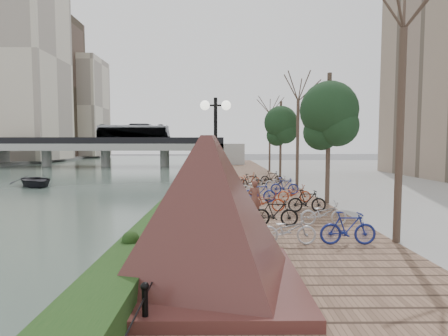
{
  "coord_description": "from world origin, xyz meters",
  "views": [
    {
      "loc": [
        2.62,
        -8.46,
        3.51
      ],
      "look_at": [
        2.81,
        13.09,
        2.0
      ],
      "focal_mm": 28.0,
      "sensor_mm": 36.0,
      "label": 1
    }
  ],
  "objects_px": {
    "granite_monument": "(208,210)",
    "pedestrian": "(255,199)",
    "motorcycle": "(242,238)",
    "lamppost": "(216,135)",
    "boat": "(35,181)"
  },
  "relations": [
    {
      "from": "granite_monument",
      "to": "pedestrian",
      "type": "bearing_deg",
      "value": 76.56
    },
    {
      "from": "motorcycle",
      "to": "pedestrian",
      "type": "height_order",
      "value": "pedestrian"
    },
    {
      "from": "granite_monument",
      "to": "lamppost",
      "type": "xyz_separation_m",
      "value": [
        0.09,
        4.43,
        1.68
      ]
    },
    {
      "from": "granite_monument",
      "to": "boat",
      "type": "xyz_separation_m",
      "value": [
        -14.93,
        21.32,
        -1.62
      ]
    },
    {
      "from": "granite_monument",
      "to": "boat",
      "type": "relative_size",
      "value": 1.31
    },
    {
      "from": "lamppost",
      "to": "granite_monument",
      "type": "bearing_deg",
      "value": -91.2
    },
    {
      "from": "motorcycle",
      "to": "boat",
      "type": "height_order",
      "value": "motorcycle"
    },
    {
      "from": "granite_monument",
      "to": "motorcycle",
      "type": "distance_m",
      "value": 2.52
    },
    {
      "from": "boat",
      "to": "granite_monument",
      "type": "bearing_deg",
      "value": -96.05
    },
    {
      "from": "lamppost",
      "to": "boat",
      "type": "distance_m",
      "value": 22.84
    },
    {
      "from": "lamppost",
      "to": "pedestrian",
      "type": "bearing_deg",
      "value": 57.65
    },
    {
      "from": "pedestrian",
      "to": "boat",
      "type": "relative_size",
      "value": 0.34
    },
    {
      "from": "granite_monument",
      "to": "boat",
      "type": "height_order",
      "value": "granite_monument"
    },
    {
      "from": "granite_monument",
      "to": "pedestrian",
      "type": "distance_m",
      "value": 7.13
    },
    {
      "from": "granite_monument",
      "to": "boat",
      "type": "bearing_deg",
      "value": 125.0
    }
  ]
}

